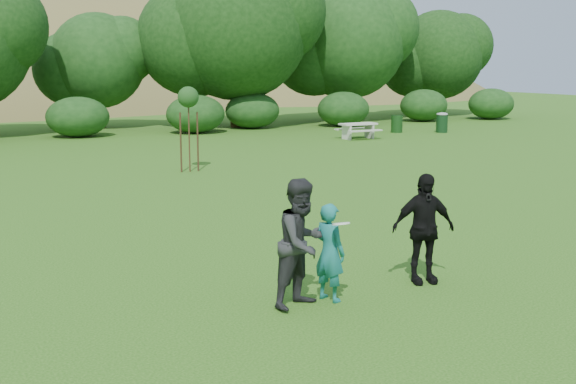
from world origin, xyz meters
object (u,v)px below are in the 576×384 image
Objects in this scene: player_teal at (329,252)px; trash_can_near at (397,124)px; player_black at (423,228)px; picnic_table at (358,128)px; player_grey at (302,243)px; sapling at (188,99)px; trash_can_lidded at (442,122)px.

player_teal is 1.70× the size of trash_can_near.
player_teal is at bearing -163.28° from player_black.
trash_can_near is 0.50× the size of picnic_table.
player_teal is 0.54m from player_grey.
trash_can_near is 16.52m from sapling.
player_grey is at bearing -129.32° from trash_can_near.
picnic_table is at bearing -173.56° from trash_can_lidded.
picnic_table is (11.72, 19.70, -0.41)m from player_black.
sapling reaches higher than trash_can_lidded.
player_grey is 1.86× the size of trash_can_lidded.
sapling reaches higher than trash_can_near.
player_teal is at bearing -101.46° from sapling.
player_grey is 1.06× the size of player_black.
sapling is (3.26, 13.66, 1.44)m from player_grey.
picnic_table is (13.58, 19.77, -0.25)m from player_teal.
player_black reaches higher than trash_can_lidded.
trash_can_lidded is at bearing 22.37° from sapling.
player_grey is 1.09× the size of picnic_table.
picnic_table is 1.71× the size of trash_can_lidded.
player_teal is 0.78× the size of player_grey.
trash_can_lidded is (19.23, 20.40, -0.23)m from player_teal.
trash_can_lidded is (16.47, 6.78, -1.88)m from sapling.
sapling is at bearing 56.23° from player_grey.
sapling is 17.91m from trash_can_lidded.
player_teal reaches higher than trash_can_near.
sapling is 1.58× the size of picnic_table.
player_black is 22.92m from picnic_table.
trash_can_near is 0.86× the size of trash_can_lidded.
picnic_table is at bearing -53.59° from player_teal.
sapling is at bearing -150.42° from picnic_table.
picnic_table is at bearing 29.58° from sapling.
player_teal reaches higher than trash_can_lidded.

